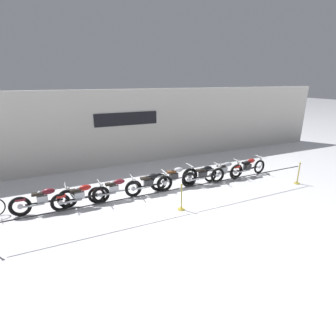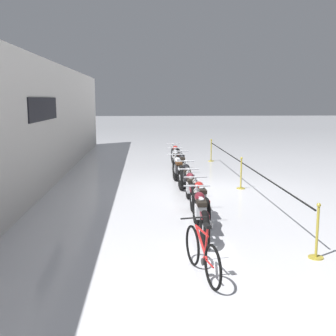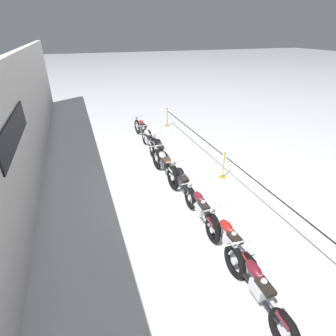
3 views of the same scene
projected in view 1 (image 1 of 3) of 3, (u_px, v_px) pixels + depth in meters
ground_plane at (168, 196)px, 11.06m from camera, size 120.00×120.00×0.00m
back_wall at (130, 128)px, 14.78m from camera, size 28.00×0.29×4.20m
motorcycle_maroon_0 at (44, 200)px, 9.63m from camera, size 2.36×0.62×0.96m
motorcycle_red_1 at (81, 196)px, 10.01m from camera, size 2.22×0.62×0.93m
motorcycle_maroon_2 at (115, 189)px, 10.62m from camera, size 2.18×0.62×0.92m
motorcycle_black_3 at (150, 184)px, 11.17m from camera, size 2.16×0.62×0.94m
motorcycle_silver_4 at (175, 178)px, 11.82m from camera, size 2.43×0.62×0.99m
motorcycle_black_5 at (204, 175)px, 12.15m from camera, size 2.24×0.62×0.94m
motorcycle_silver_6 at (224, 171)px, 12.78m from camera, size 2.22×0.62×0.92m
motorcycle_red_7 at (248, 167)px, 13.23m from camera, size 2.40×0.62×0.95m
stanchion_far_left at (145, 198)px, 9.13m from camera, size 12.36×0.28×1.05m
stanchion_mid_left at (181, 201)px, 9.84m from camera, size 0.28×0.28×1.05m
stanchion_mid_right at (298, 176)px, 12.32m from camera, size 0.28×0.28×1.05m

